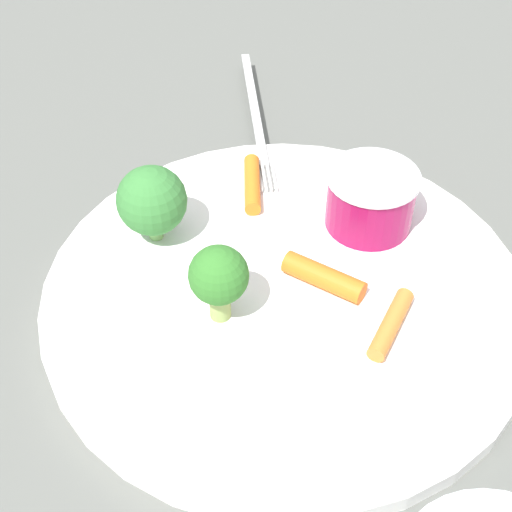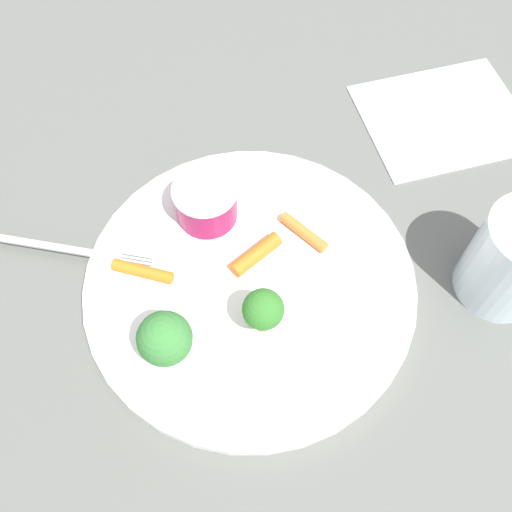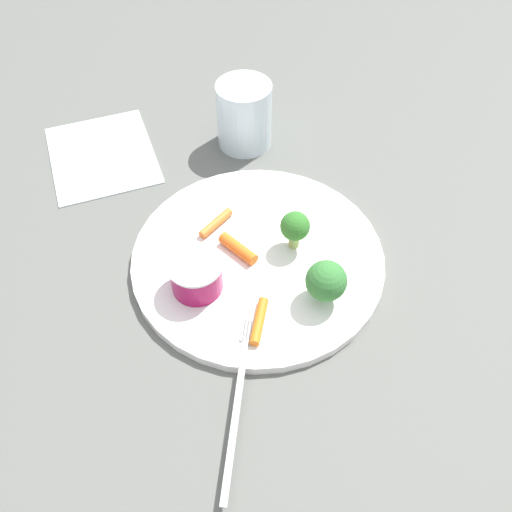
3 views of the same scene
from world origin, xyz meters
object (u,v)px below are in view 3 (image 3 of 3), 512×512
object	(u,v)px
carrot_stick_2	(259,321)
drinking_glass	(244,115)
broccoli_floret_1	(326,281)
napkin	(102,154)
broccoli_floret_0	(295,227)
plate	(258,258)
carrot_stick_1	(216,223)
fork	(238,399)
sauce_cup	(196,275)
carrot_stick_0	(238,249)

from	to	relation	value
carrot_stick_2	drinking_glass	world-z (taller)	drinking_glass
broccoli_floret_1	napkin	distance (m)	0.38
broccoli_floret_0	broccoli_floret_1	distance (m)	0.08
drinking_glass	plate	bearing A→B (deg)	175.00
carrot_stick_1	broccoli_floret_0	bearing A→B (deg)	-118.19
plate	fork	size ratio (longest dim) A/B	1.60
plate	napkin	xyz separation A→B (m)	(0.22, 0.18, -0.00)
plate	sauce_cup	size ratio (longest dim) A/B	4.95
plate	sauce_cup	bearing A→B (deg)	114.45
sauce_cup	carrot_stick_1	bearing A→B (deg)	-19.82
sauce_cup	drinking_glass	distance (m)	0.27
carrot_stick_0	carrot_stick_2	world-z (taller)	carrot_stick_0
carrot_stick_1	sauce_cup	bearing A→B (deg)	160.18
broccoli_floret_0	carrot_stick_0	distance (m)	0.07
plate	carrot_stick_1	world-z (taller)	carrot_stick_1
carrot_stick_2	fork	size ratio (longest dim) A/B	0.30
carrot_stick_1	napkin	world-z (taller)	carrot_stick_1
sauce_cup	broccoli_floret_0	size ratio (longest dim) A/B	1.17
broccoli_floret_1	napkin	bearing A→B (deg)	39.31
broccoli_floret_0	broccoli_floret_1	xyz separation A→B (m)	(-0.08, -0.02, -0.00)
plate	broccoli_floret_1	xyz separation A→B (m)	(-0.07, -0.06, 0.04)
sauce_cup	broccoli_floret_1	distance (m)	0.14
carrot_stick_2	carrot_stick_0	bearing A→B (deg)	3.95
sauce_cup	fork	xyz separation A→B (m)	(-0.14, -0.02, -0.02)
broccoli_floret_0	drinking_glass	distance (m)	0.21
carrot_stick_0	drinking_glass	size ratio (longest dim) A/B	0.56
sauce_cup	carrot_stick_0	size ratio (longest dim) A/B	1.15
carrot_stick_0	carrot_stick_1	xyz separation A→B (m)	(0.05, 0.02, -0.00)
sauce_cup	fork	size ratio (longest dim) A/B	0.32
sauce_cup	napkin	size ratio (longest dim) A/B	0.35
carrot_stick_2	fork	xyz separation A→B (m)	(-0.08, 0.03, -0.00)
broccoli_floret_0	fork	world-z (taller)	broccoli_floret_0
broccoli_floret_0	drinking_glass	xyz separation A→B (m)	(0.21, 0.02, 0.00)
broccoli_floret_0	fork	xyz separation A→B (m)	(-0.18, 0.09, -0.03)
carrot_stick_1	fork	size ratio (longest dim) A/B	0.28
carrot_stick_1	napkin	bearing A→B (deg)	39.29
sauce_cup	broccoli_floret_1	world-z (taller)	broccoli_floret_1
plate	carrot_stick_2	world-z (taller)	carrot_stick_2
plate	broccoli_floret_1	bearing A→B (deg)	-139.98
sauce_cup	carrot_stick_2	size ratio (longest dim) A/B	1.08
carrot_stick_1	drinking_glass	size ratio (longest dim) A/B	0.55
plate	napkin	distance (m)	0.29
carrot_stick_1	broccoli_floret_1	bearing A→B (deg)	-140.65
broccoli_floret_0	napkin	world-z (taller)	broccoli_floret_0
broccoli_floret_0	plate	bearing A→B (deg)	99.06
sauce_cup	broccoli_floret_1	size ratio (longest dim) A/B	1.12
plate	fork	distance (m)	0.18
sauce_cup	carrot_stick_2	bearing A→B (deg)	-135.52
carrot_stick_0	fork	world-z (taller)	carrot_stick_0
sauce_cup	carrot_stick_1	world-z (taller)	sauce_cup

